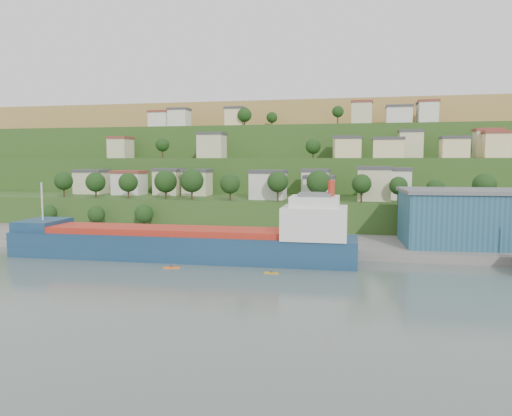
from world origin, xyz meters
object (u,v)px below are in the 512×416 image
(warehouse, at_px, (471,217))
(caravan, at_px, (68,231))
(cargo_ship_near, at_px, (191,245))
(kayak_orange, at_px, (171,267))

(warehouse, distance_m, caravan, 100.36)
(cargo_ship_near, distance_m, warehouse, 63.60)
(cargo_ship_near, bearing_deg, warehouse, 16.10)
(caravan, bearing_deg, kayak_orange, -35.19)
(warehouse, height_order, kayak_orange, warehouse)
(warehouse, xyz_separation_m, kayak_orange, (-60.85, -29.17, -8.18))
(warehouse, bearing_deg, caravan, 177.80)
(caravan, bearing_deg, cargo_ship_near, -23.68)
(caravan, bearing_deg, warehouse, -0.37)
(cargo_ship_near, relative_size, kayak_orange, 22.44)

